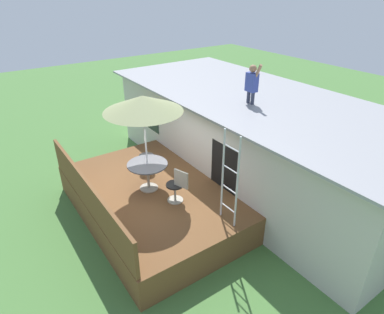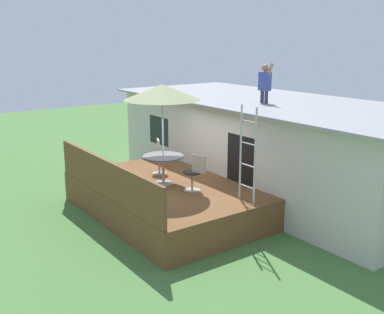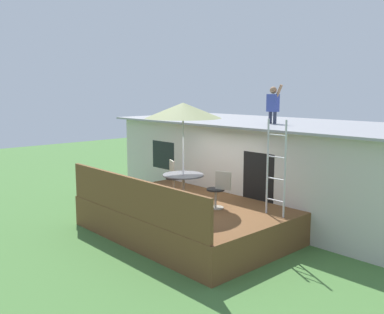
{
  "view_description": "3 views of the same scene",
  "coord_description": "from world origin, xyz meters",
  "px_view_note": "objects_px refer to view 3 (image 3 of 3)",
  "views": [
    {
      "loc": [
        6.68,
        -3.32,
        5.68
      ],
      "look_at": [
        0.46,
        0.99,
        1.66
      ],
      "focal_mm": 31.12,
      "sensor_mm": 36.0,
      "label": 1
    },
    {
      "loc": [
        9.62,
        -6.1,
        4.42
      ],
      "look_at": [
        0.34,
        0.57,
        1.5
      ],
      "focal_mm": 43.54,
      "sensor_mm": 36.0,
      "label": 2
    },
    {
      "loc": [
        7.81,
        -6.97,
        3.62
      ],
      "look_at": [
        -0.42,
        0.59,
        1.88
      ],
      "focal_mm": 39.76,
      "sensor_mm": 36.0,
      "label": 3
    }
  ],
  "objects_px": {
    "patio_umbrella": "(183,111)",
    "patio_chair_left": "(173,178)",
    "patio_table": "(183,181)",
    "step_ladder": "(276,168)",
    "patio_chair_right": "(218,190)",
    "person_figure": "(273,102)"
  },
  "relations": [
    {
      "from": "patio_chair_left",
      "to": "patio_chair_right",
      "type": "height_order",
      "value": "same"
    },
    {
      "from": "patio_table",
      "to": "step_ladder",
      "type": "bearing_deg",
      "value": 21.13
    },
    {
      "from": "person_figure",
      "to": "patio_chair_left",
      "type": "height_order",
      "value": "person_figure"
    },
    {
      "from": "patio_table",
      "to": "step_ladder",
      "type": "distance_m",
      "value": 2.42
    },
    {
      "from": "patio_chair_right",
      "to": "patio_table",
      "type": "bearing_deg",
      "value": -0.0
    },
    {
      "from": "person_figure",
      "to": "patio_chair_left",
      "type": "xyz_separation_m",
      "value": [
        -1.4,
        -2.57,
        -2.05
      ]
    },
    {
      "from": "patio_umbrella",
      "to": "step_ladder",
      "type": "height_order",
      "value": "patio_umbrella"
    },
    {
      "from": "patio_table",
      "to": "patio_chair_left",
      "type": "distance_m",
      "value": 1.05
    },
    {
      "from": "patio_chair_right",
      "to": "person_figure",
      "type": "bearing_deg",
      "value": -98.39
    },
    {
      "from": "patio_umbrella",
      "to": "patio_table",
      "type": "bearing_deg",
      "value": -9.46
    },
    {
      "from": "patio_umbrella",
      "to": "patio_chair_left",
      "type": "height_order",
      "value": "patio_umbrella"
    },
    {
      "from": "patio_table",
      "to": "person_figure",
      "type": "relative_size",
      "value": 0.94
    },
    {
      "from": "patio_chair_left",
      "to": "patio_table",
      "type": "bearing_deg",
      "value": -0.0
    },
    {
      "from": "patio_umbrella",
      "to": "patio_chair_left",
      "type": "bearing_deg",
      "value": 154.52
    },
    {
      "from": "patio_chair_left",
      "to": "step_ladder",
      "type": "bearing_deg",
      "value": 32.84
    },
    {
      "from": "patio_table",
      "to": "patio_chair_left",
      "type": "relative_size",
      "value": 1.13
    },
    {
      "from": "patio_table",
      "to": "patio_chair_right",
      "type": "height_order",
      "value": "patio_chair_right"
    },
    {
      "from": "person_figure",
      "to": "patio_chair_right",
      "type": "xyz_separation_m",
      "value": [
        0.47,
        -2.71,
        -2.05
      ]
    },
    {
      "from": "step_ladder",
      "to": "patio_chair_right",
      "type": "bearing_deg",
      "value": -156.78
    },
    {
      "from": "patio_table",
      "to": "patio_umbrella",
      "type": "xyz_separation_m",
      "value": [
        -0.0,
        0.0,
        1.76
      ]
    },
    {
      "from": "step_ladder",
      "to": "patio_chair_right",
      "type": "relative_size",
      "value": 2.39
    },
    {
      "from": "patio_chair_right",
      "to": "step_ladder",
      "type": "bearing_deg",
      "value": -174.95
    }
  ]
}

